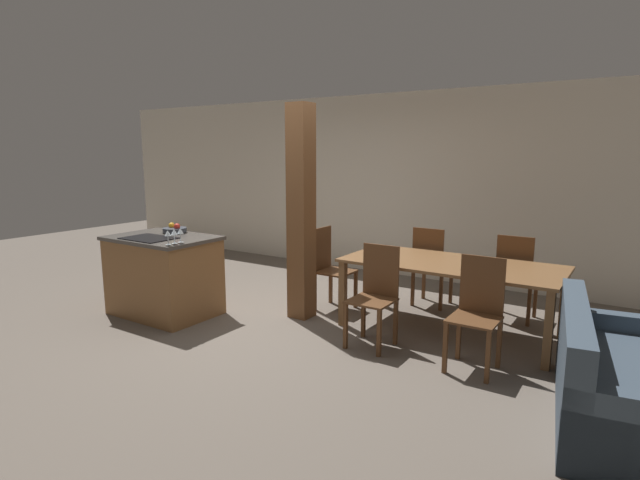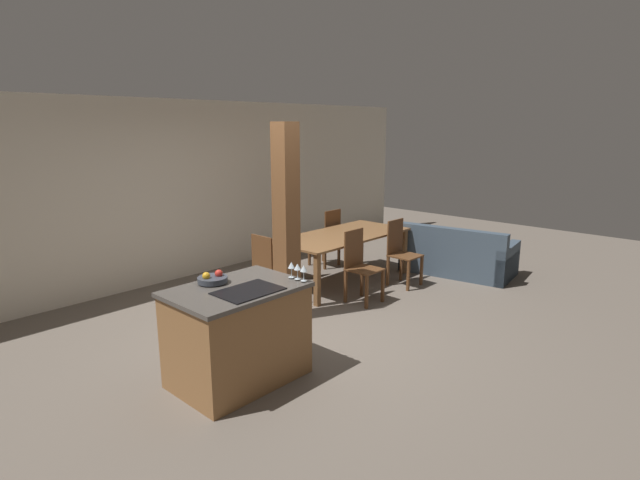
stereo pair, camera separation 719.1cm
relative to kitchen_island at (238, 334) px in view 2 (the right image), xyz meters
The scene contains 15 objects.
ground_plane 1.30m from the kitchen_island, 18.64° to the left, with size 16.00×16.00×0.00m, color #665B51.
wall_back 3.55m from the kitchen_island, 70.33° to the left, with size 11.20×0.08×2.70m.
kitchen_island is the anchor object (origin of this frame).
fruit_bowl 0.56m from the kitchen_island, 106.10° to the left, with size 0.28×0.28×0.11m.
wine_glass_near 0.85m from the kitchen_island, 33.33° to the right, with size 0.07×0.07×0.15m.
wine_glass_middle 0.82m from the kitchen_island, 26.66° to the right, with size 0.07×0.07×0.15m.
wine_glass_far 0.80m from the kitchen_island, 19.12° to the right, with size 0.07×0.07×0.15m.
dining_table 3.19m from the kitchen_island, 22.71° to the left, with size 2.17×1.01×0.74m.
dining_chair_near_left 2.50m from the kitchen_island, 11.59° to the left, with size 0.40×0.40×0.97m.
dining_chair_near_right 3.46m from the kitchen_island, ahead, with size 0.40×0.40×0.97m.
dining_chair_far_left 3.13m from the kitchen_island, 38.61° to the left, with size 0.40×0.40×0.97m.
dining_chair_far_right 3.94m from the kitchen_island, 29.74° to the left, with size 0.40×0.40×0.97m.
dining_chair_head_end 1.92m from the kitchen_island, 39.80° to the left, with size 0.40×0.40×0.97m.
couch 4.54m from the kitchen_island, ahead, with size 1.13×1.80×0.79m.
timber_post 1.75m from the kitchen_island, 29.73° to the left, with size 0.24×0.24×2.37m.
Camera 2 is at (-3.78, -3.84, 2.33)m, focal length 28.00 mm.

